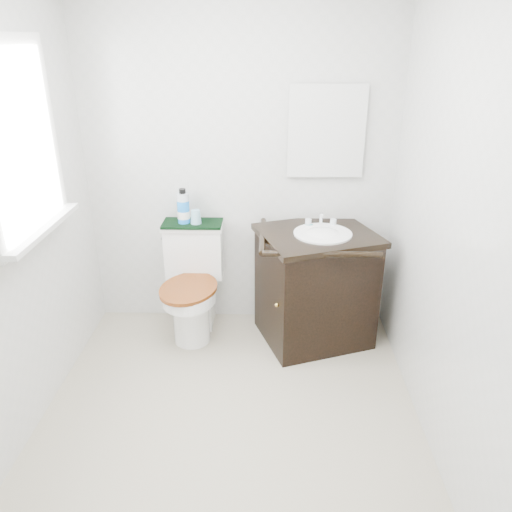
{
  "coord_description": "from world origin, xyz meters",
  "views": [
    {
      "loc": [
        0.22,
        -2.27,
        2.03
      ],
      "look_at": [
        0.13,
        0.75,
        0.71
      ],
      "focal_mm": 35.0,
      "sensor_mm": 36.0,
      "label": 1
    }
  ],
  "objects_px": {
    "trash_bin": "(287,325)",
    "mouthwash_bottle": "(183,207)",
    "vanity": "(315,284)",
    "toilet": "(193,288)",
    "cup": "(196,217)"
  },
  "relations": [
    {
      "from": "trash_bin",
      "to": "mouthwash_bottle",
      "type": "xyz_separation_m",
      "value": [
        -0.74,
        0.28,
        0.78
      ]
    },
    {
      "from": "vanity",
      "to": "mouthwash_bottle",
      "type": "xyz_separation_m",
      "value": [
        -0.94,
        0.18,
        0.5
      ]
    },
    {
      "from": "vanity",
      "to": "trash_bin",
      "type": "distance_m",
      "value": 0.36
    },
    {
      "from": "mouthwash_bottle",
      "to": "toilet",
      "type": "bearing_deg",
      "value": -63.8
    },
    {
      "from": "toilet",
      "to": "trash_bin",
      "type": "xyz_separation_m",
      "value": [
        0.69,
        -0.17,
        -0.2
      ]
    },
    {
      "from": "toilet",
      "to": "vanity",
      "type": "relative_size",
      "value": 0.87
    },
    {
      "from": "vanity",
      "to": "cup",
      "type": "xyz_separation_m",
      "value": [
        -0.85,
        0.17,
        0.43
      ]
    },
    {
      "from": "vanity",
      "to": "cup",
      "type": "height_order",
      "value": "vanity"
    },
    {
      "from": "toilet",
      "to": "vanity",
      "type": "height_order",
      "value": "vanity"
    },
    {
      "from": "toilet",
      "to": "mouthwash_bottle",
      "type": "relative_size",
      "value": 3.22
    },
    {
      "from": "mouthwash_bottle",
      "to": "trash_bin",
      "type": "bearing_deg",
      "value": -20.93
    },
    {
      "from": "cup",
      "to": "trash_bin",
      "type": "bearing_deg",
      "value": -22.31
    },
    {
      "from": "toilet",
      "to": "mouthwash_bottle",
      "type": "distance_m",
      "value": 0.6
    },
    {
      "from": "toilet",
      "to": "cup",
      "type": "relative_size",
      "value": 8.2
    },
    {
      "from": "vanity",
      "to": "trash_bin",
      "type": "relative_size",
      "value": 3.1
    }
  ]
}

